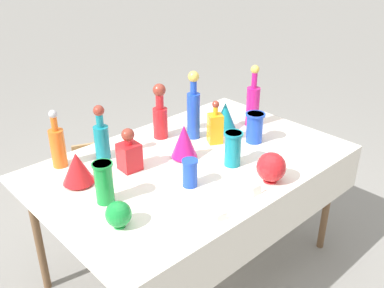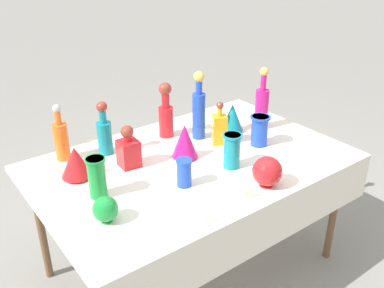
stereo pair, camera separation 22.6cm
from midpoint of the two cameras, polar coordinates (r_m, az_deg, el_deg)
name	(u,v)px [view 1 (the left image)]	position (r m, az deg, el deg)	size (l,w,h in m)	color
ground_plane	(192,265)	(2.82, -2.38, -15.90)	(40.00, 40.00, 0.00)	gray
display_table	(196,171)	(2.38, -2.21, -3.64)	(1.71, 1.11, 0.76)	white
tall_bottle_0	(253,102)	(2.76, 5.80, 5.49)	(0.09, 0.09, 0.40)	#C61972
tall_bottle_1	(193,109)	(2.56, -2.34, 4.59)	(0.08, 0.08, 0.42)	blue
tall_bottle_2	(58,145)	(2.40, -20.09, -0.18)	(0.08, 0.08, 0.32)	orange
tall_bottle_3	(160,114)	(2.59, -6.78, 3.93)	(0.09, 0.09, 0.34)	red
tall_bottle_4	(101,137)	(2.42, -14.63, 0.89)	(0.08, 0.08, 0.31)	teal
square_decanter_0	(129,153)	(2.28, -11.20, -1.22)	(0.11, 0.11, 0.24)	red
square_decanter_1	(215,127)	(2.53, 0.56, 2.29)	(0.11, 0.11, 0.26)	orange
slender_vase_0	(233,148)	(2.28, 2.66, -0.56)	(0.11, 0.11, 0.19)	teal
slender_vase_1	(190,172)	(2.11, -3.36, -3.82)	(0.08, 0.08, 0.14)	blue
slender_vase_2	(104,182)	(2.03, -14.83, -4.95)	(0.10, 0.10, 0.20)	#198C38
slender_vase_3	(255,127)	(2.55, 5.86, 2.27)	(0.12, 0.12, 0.18)	blue
fluted_vase_0	(77,168)	(2.22, -17.91, -3.12)	(0.16, 0.16, 0.17)	red
fluted_vase_1	(184,141)	(2.35, -3.82, 0.32)	(0.15, 0.15, 0.20)	#C61972
fluted_vase_2	(225,116)	(2.69, 2.05, 3.72)	(0.14, 0.14, 0.18)	teal
round_bowl_0	(271,167)	(2.15, 7.59, -3.16)	(0.15, 0.15, 0.16)	red
round_bowl_1	(119,214)	(1.88, -13.23, -9.21)	(0.11, 0.11, 0.12)	#198C38
price_tag_left	(222,218)	(1.89, 0.57, -9.90)	(0.06, 0.01, 0.03)	white
price_tag_center	(257,191)	(2.07, 5.56, -6.34)	(0.06, 0.01, 0.04)	white
cardboard_box_behind_left	(104,169)	(3.60, -13.42, -3.36)	(0.51, 0.44, 0.38)	tan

